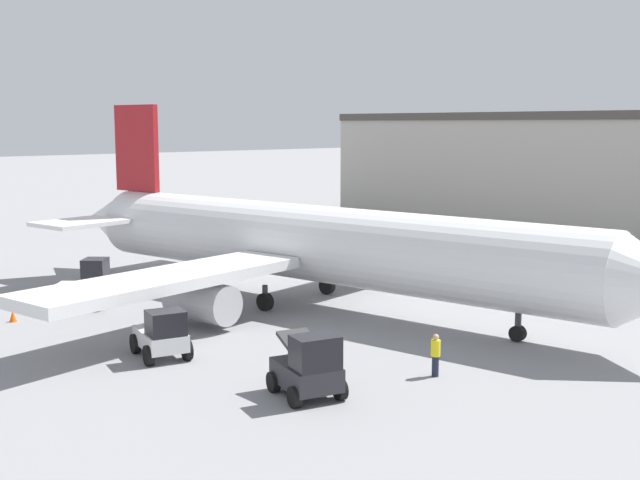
# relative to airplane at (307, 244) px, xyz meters

# --- Properties ---
(ground_plane) EXTENTS (400.00, 400.00, 0.00)m
(ground_plane) POSITION_rel_airplane_xyz_m (0.87, 0.16, -3.15)
(ground_plane) COLOR gray
(airplane) EXTENTS (37.55, 31.71, 10.40)m
(airplane) POSITION_rel_airplane_xyz_m (0.00, 0.00, 0.00)
(airplane) COLOR silver
(airplane) RESTS_ON ground_plane
(ground_crew_worker) EXTENTS (0.35, 0.35, 1.61)m
(ground_crew_worker) POSITION_rel_airplane_xyz_m (12.41, -4.18, -2.30)
(ground_crew_worker) COLOR #1E2338
(ground_crew_worker) RESTS_ON ground_plane
(baggage_tug) EXTENTS (2.96, 3.01, 2.54)m
(baggage_tug) POSITION_rel_airplane_xyz_m (-6.54, -9.07, -2.04)
(baggage_tug) COLOR #B2B2B7
(baggage_tug) RESTS_ON ground_plane
(belt_loader_truck) EXTENTS (2.89, 2.52, 2.29)m
(belt_loader_truck) POSITION_rel_airplane_xyz_m (11.11, -9.21, -2.09)
(belt_loader_truck) COLOR #2D2D33
(belt_loader_truck) RESTS_ON ground_plane
(pushback_tug) EXTENTS (3.05, 2.38, 2.04)m
(pushback_tug) POSITION_rel_airplane_xyz_m (3.73, -10.63, -2.21)
(pushback_tug) COLOR silver
(pushback_tug) RESTS_ON ground_plane
(safety_cone_near) EXTENTS (0.36, 0.36, 0.55)m
(safety_cone_near) POSITION_rel_airplane_xyz_m (-6.13, -12.97, -2.88)
(safety_cone_near) COLOR #EF590F
(safety_cone_near) RESTS_ON ground_plane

